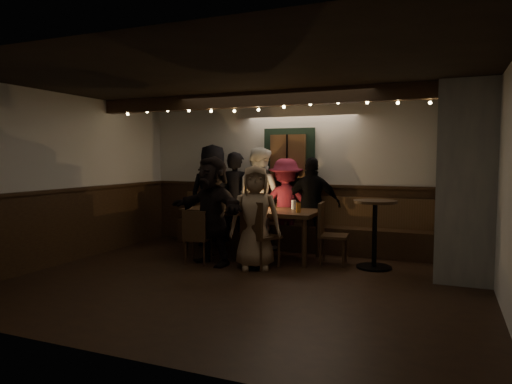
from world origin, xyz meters
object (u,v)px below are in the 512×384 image
at_px(person_b, 235,200).
at_px(person_d, 286,204).
at_px(person_c, 259,198).
at_px(chair_near_right, 257,231).
at_px(person_g, 255,217).
at_px(dining_table, 251,213).
at_px(chair_end, 328,230).
at_px(person_f, 212,210).
at_px(person_e, 312,205).
at_px(high_top, 375,225).
at_px(chair_near_left, 196,234).
at_px(person_a, 213,195).

relative_size(person_b, person_d, 1.07).
bearing_deg(person_c, chair_near_right, 124.63).
distance_m(person_b, person_g, 1.70).
bearing_deg(dining_table, person_d, 66.91).
bearing_deg(chair_end, person_d, 140.21).
bearing_deg(chair_near_right, person_f, 179.02).
distance_m(person_c, person_e, 0.97).
height_order(high_top, person_c, person_c).
bearing_deg(chair_near_right, dining_table, 118.67).
distance_m(dining_table, chair_end, 1.29).
distance_m(chair_end, high_top, 0.71).
distance_m(chair_near_left, person_b, 1.54).
height_order(chair_near_left, person_f, person_f).
xyz_separation_m(person_a, person_c, (0.89, 0.06, -0.03)).
bearing_deg(chair_end, dining_table, 179.24).
relative_size(person_d, person_f, 0.97).
bearing_deg(person_g, person_d, 67.51).
relative_size(high_top, person_b, 0.58).
bearing_deg(chair_near_right, person_c, 110.94).
bearing_deg(chair_near_right, person_a, 136.60).
bearing_deg(person_a, chair_near_left, 96.53).
relative_size(chair_near_right, person_c, 0.55).
height_order(dining_table, high_top, high_top).
height_order(dining_table, person_b, person_b).
relative_size(person_b, person_g, 1.14).
bearing_deg(person_d, person_g, 70.84).
bearing_deg(chair_near_left, person_e, 49.62).
bearing_deg(person_a, person_b, 172.46).
bearing_deg(person_d, person_b, -14.27).
distance_m(high_top, person_e, 1.43).
bearing_deg(chair_near_right, person_g, -157.26).
height_order(high_top, person_e, person_e).
distance_m(person_a, person_d, 1.38).
xyz_separation_m(person_a, person_g, (1.41, -1.36, -0.17)).
distance_m(high_top, person_c, 2.26).
xyz_separation_m(person_b, person_d, (0.92, 0.11, -0.06)).
distance_m(chair_near_right, person_c, 1.55).
bearing_deg(chair_near_left, person_b, 91.69).
height_order(chair_near_right, person_d, person_d).
relative_size(person_c, person_f, 1.09).
height_order(person_c, person_g, person_c).
distance_m(high_top, person_a, 3.10).
xyz_separation_m(chair_near_right, chair_end, (0.89, 0.70, -0.03)).
height_order(chair_end, person_c, person_c).
relative_size(chair_near_right, person_d, 0.62).
xyz_separation_m(chair_near_left, person_c, (0.40, 1.52, 0.43)).
distance_m(person_f, person_g, 0.72).
height_order(person_c, person_e, person_c).
distance_m(chair_near_left, person_a, 1.61).
bearing_deg(person_g, person_c, 86.02).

